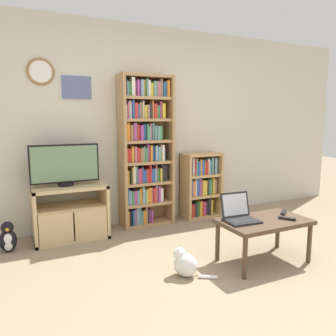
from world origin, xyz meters
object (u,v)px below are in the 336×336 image
object	(u,v)px
television	(65,165)
cat	(185,263)
tv_stand	(71,212)
remote_near_laptop	(287,219)
bookshelf_tall	(144,150)
remote_far_from_laptop	(284,212)
laptop	(239,214)
penguin_figurine	(8,238)
bookshelf_short	(200,185)
coffee_table	(264,225)

from	to	relation	value
television	cat	size ratio (longest dim) A/B	2.09
tv_stand	remote_near_laptop	xyz separation A→B (m)	(1.80, -1.56, 0.12)
tv_stand	bookshelf_tall	distance (m)	1.20
remote_far_from_laptop	cat	world-z (taller)	remote_far_from_laptop
laptop	remote_near_laptop	world-z (taller)	laptop
remote_far_from_laptop	penguin_figurine	distance (m)	2.91
laptop	penguin_figurine	world-z (taller)	laptop
television	bookshelf_tall	bearing A→B (deg)	5.98
penguin_figurine	bookshelf_tall	bearing A→B (deg)	8.49
laptop	remote_far_from_laptop	distance (m)	0.57
bookshelf_short	penguin_figurine	bearing A→B (deg)	-174.57
remote_near_laptop	remote_far_from_laptop	distance (m)	0.21
bookshelf_short	laptop	xyz separation A→B (m)	(-0.46, -1.50, 0.04)
penguin_figurine	coffee_table	bearing A→B (deg)	-30.70
coffee_table	cat	size ratio (longest dim) A/B	2.37
bookshelf_tall	laptop	bearing A→B (deg)	-75.83
remote_far_from_laptop	laptop	bearing A→B (deg)	50.97
tv_stand	coffee_table	distance (m)	2.17
coffee_table	remote_near_laptop	bearing A→B (deg)	-25.44
coffee_table	remote_far_from_laptop	xyz separation A→B (m)	(0.33, 0.08, 0.06)
bookshelf_short	remote_far_from_laptop	xyz separation A→B (m)	(0.10, -1.51, -0.02)
coffee_table	cat	xyz separation A→B (m)	(-0.84, 0.06, -0.26)
penguin_figurine	television	bearing A→B (deg)	12.47
bookshelf_tall	tv_stand	bearing A→B (deg)	-172.58
tv_stand	laptop	bearing A→B (deg)	-45.39
coffee_table	laptop	world-z (taller)	laptop
cat	bookshelf_tall	bearing A→B (deg)	44.83
laptop	remote_near_laptop	distance (m)	0.48
tv_stand	penguin_figurine	distance (m)	0.70
bookshelf_tall	remote_near_laptop	distance (m)	1.96
bookshelf_tall	remote_far_from_laptop	size ratio (longest dim) A/B	12.72
bookshelf_tall	remote_far_from_laptop	xyz separation A→B (m)	(0.95, -1.52, -0.55)
television	penguin_figurine	xyz separation A→B (m)	(-0.63, -0.14, -0.73)
television	remote_near_laptop	size ratio (longest dim) A/B	4.91
television	tv_stand	bearing A→B (deg)	-30.22
remote_near_laptop	cat	bearing A→B (deg)	-43.43
television	laptop	world-z (taller)	television
penguin_figurine	bookshelf_short	bearing A→B (deg)	5.43
television	bookshelf_short	world-z (taller)	television
coffee_table	penguin_figurine	distance (m)	2.65
remote_far_from_laptop	cat	bearing A→B (deg)	52.54
bookshelf_tall	laptop	world-z (taller)	bookshelf_tall
bookshelf_tall	coffee_table	world-z (taller)	bookshelf_tall
cat	penguin_figurine	world-z (taller)	penguin_figurine
laptop	television	bearing A→B (deg)	138.23
tv_stand	coffee_table	xyz separation A→B (m)	(1.60, -1.47, 0.06)
remote_far_from_laptop	bookshelf_short	bearing A→B (deg)	-34.11
bookshelf_short	coffee_table	distance (m)	1.60
bookshelf_tall	bookshelf_short	distance (m)	1.00
laptop	remote_far_from_laptop	size ratio (longest dim) A/B	2.11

